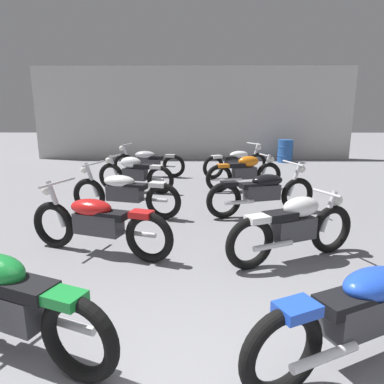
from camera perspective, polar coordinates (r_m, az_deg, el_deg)
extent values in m
cube|color=#BCBAB7|center=(13.98, 0.26, 12.91)|extent=(12.61, 0.24, 3.60)
torus|color=black|center=(2.75, -18.28, -22.23)|extent=(0.66, 0.36, 0.67)
cube|color=#38383D|center=(3.11, -27.93, -16.52)|extent=(0.62, 0.44, 0.28)
cube|color=black|center=(2.87, -25.47, -14.34)|extent=(0.46, 0.37, 0.10)
cube|color=#197F33|center=(2.65, -20.48, -16.20)|extent=(0.33, 0.29, 0.08)
cylinder|color=silver|center=(2.98, -20.40, -19.78)|extent=(0.54, 0.27, 0.07)
torus|color=black|center=(5.25, -22.05, -5.08)|extent=(0.67, 0.32, 0.67)
torus|color=black|center=(4.43, -7.14, -7.51)|extent=(0.67, 0.32, 0.67)
cylinder|color=silver|center=(5.11, -21.67, -1.90)|extent=(0.28, 0.15, 0.66)
cube|color=#38383D|center=(4.77, -15.31, -5.11)|extent=(0.70, 0.44, 0.28)
ellipsoid|color=red|center=(4.76, -16.47, -2.45)|extent=(0.67, 0.50, 0.22)
cube|color=black|center=(4.61, -13.16, -3.80)|extent=(0.46, 0.36, 0.10)
cube|color=red|center=(4.38, -8.43, -3.66)|extent=(0.33, 0.28, 0.08)
cylinder|color=silver|center=(5.00, -21.45, 1.46)|extent=(0.25, 0.65, 0.04)
sphere|color=white|center=(5.16, -23.03, 0.29)|extent=(0.14, 0.14, 0.14)
cylinder|color=silver|center=(4.66, -9.20, -6.80)|extent=(0.54, 0.24, 0.07)
torus|color=black|center=(6.79, -16.75, -0.60)|extent=(0.68, 0.28, 0.67)
torus|color=black|center=(6.13, -4.81, -1.54)|extent=(0.68, 0.28, 0.67)
cylinder|color=silver|center=(6.69, -16.35, 1.93)|extent=(0.28, 0.14, 0.66)
cube|color=#38383D|center=(6.40, -11.13, -0.19)|extent=(0.70, 0.41, 0.28)
ellipsoid|color=white|center=(6.40, -12.01, 1.79)|extent=(0.66, 0.47, 0.22)
cube|color=black|center=(6.28, -9.39, 0.93)|extent=(0.45, 0.34, 0.10)
cube|color=white|center=(6.10, -5.74, 1.25)|extent=(0.32, 0.27, 0.08)
cylinder|color=silver|center=(6.60, -16.08, 4.55)|extent=(0.21, 0.67, 0.04)
sphere|color=white|center=(6.73, -17.47, 3.57)|extent=(0.14, 0.14, 0.14)
cylinder|color=silver|center=(6.34, -6.51, -1.26)|extent=(0.55, 0.21, 0.07)
torus|color=black|center=(8.63, -13.29, 2.50)|extent=(0.67, 0.30, 0.67)
torus|color=black|center=(8.05, -5.30, 2.04)|extent=(0.67, 0.30, 0.67)
cylinder|color=silver|center=(8.55, -12.92, 4.19)|extent=(0.25, 0.14, 0.56)
cube|color=#38383D|center=(8.30, -9.46, 2.96)|extent=(0.62, 0.40, 0.28)
ellipsoid|color=white|center=(8.30, -10.15, 4.89)|extent=(0.58, 0.42, 0.26)
cube|color=black|center=(8.17, -8.13, 4.27)|extent=(0.45, 0.35, 0.10)
cube|color=white|center=(8.04, -6.00, 4.18)|extent=(0.33, 0.27, 0.08)
cylinder|color=silver|center=(8.48, -12.66, 5.91)|extent=(0.18, 0.47, 0.04)
sphere|color=white|center=(8.60, -13.78, 5.14)|extent=(0.14, 0.14, 0.14)
cylinder|color=silver|center=(8.27, -6.55, 2.17)|extent=(0.55, 0.23, 0.07)
torus|color=black|center=(10.43, -11.20, 4.43)|extent=(0.68, 0.20, 0.67)
torus|color=black|center=(10.04, -3.06, 4.33)|extent=(0.68, 0.20, 0.67)
cylinder|color=silver|center=(10.36, -10.86, 6.12)|extent=(0.28, 0.11, 0.66)
cube|color=#38383D|center=(10.19, -7.23, 4.95)|extent=(0.69, 0.32, 0.28)
ellipsoid|color=#B7B7BC|center=(10.19, -7.81, 6.17)|extent=(0.64, 0.40, 0.22)
cube|color=black|center=(10.12, -6.04, 5.72)|extent=(0.43, 0.29, 0.10)
cube|color=#B7B7BC|center=(10.02, -3.65, 6.03)|extent=(0.30, 0.24, 0.08)
cylinder|color=silver|center=(10.31, -10.62, 7.83)|extent=(0.13, 0.68, 0.04)
sphere|color=white|center=(10.39, -11.64, 7.16)|extent=(0.14, 0.14, 0.14)
cylinder|color=silver|center=(10.22, -4.30, 4.35)|extent=(0.55, 0.14, 0.07)
torus|color=black|center=(2.59, 14.77, -24.47)|extent=(0.65, 0.38, 0.67)
cube|color=#38383D|center=(3.00, 26.64, -17.53)|extent=(0.70, 0.50, 0.28)
ellipsoid|color=blue|center=(2.97, 28.35, -13.23)|extent=(0.68, 0.54, 0.22)
cube|color=black|center=(2.78, 23.96, -16.47)|extent=(0.46, 0.39, 0.10)
cube|color=blue|center=(2.48, 17.09, -18.14)|extent=(0.34, 0.30, 0.08)
cylinder|color=silver|center=(2.67, 21.24, -24.23)|extent=(0.53, 0.29, 0.07)
torus|color=black|center=(5.06, 22.15, -5.76)|extent=(0.66, 0.37, 0.67)
torus|color=black|center=(4.27, 9.61, -8.44)|extent=(0.66, 0.37, 0.67)
cylinder|color=silver|center=(4.93, 21.75, -3.05)|extent=(0.25, 0.16, 0.56)
cube|color=#38383D|center=(4.60, 16.52, -5.86)|extent=(0.62, 0.45, 0.28)
ellipsoid|color=white|center=(4.58, 17.71, -2.35)|extent=(0.59, 0.47, 0.26)
cube|color=black|center=(4.41, 14.48, -3.84)|extent=(0.46, 0.38, 0.10)
cube|color=white|center=(4.22, 10.92, -4.42)|extent=(0.34, 0.30, 0.08)
cylinder|color=silver|center=(4.83, 21.51, -0.17)|extent=(0.23, 0.45, 0.04)
sphere|color=white|center=(4.99, 23.03, -1.30)|extent=(0.14, 0.14, 0.14)
cylinder|color=silver|center=(4.31, 13.37, -8.68)|extent=(0.53, 0.29, 0.07)
torus|color=black|center=(6.87, 17.10, -0.47)|extent=(0.67, 0.29, 0.67)
torus|color=black|center=(6.20, 5.33, -1.39)|extent=(0.67, 0.29, 0.67)
cylinder|color=silver|center=(6.76, 16.71, 2.03)|extent=(0.28, 0.14, 0.66)
cube|color=#38383D|center=(6.48, 11.56, -0.05)|extent=(0.70, 0.41, 0.28)
ellipsoid|color=black|center=(6.48, 12.44, 1.90)|extent=(0.67, 0.47, 0.22)
cube|color=black|center=(6.35, 9.85, 1.05)|extent=(0.45, 0.34, 0.10)
cube|color=black|center=(6.17, 6.26, 1.38)|extent=(0.32, 0.27, 0.08)
cylinder|color=silver|center=(6.68, 16.45, 4.62)|extent=(0.22, 0.66, 0.04)
sphere|color=white|center=(6.81, 17.81, 3.65)|extent=(0.14, 0.14, 0.14)
cylinder|color=silver|center=(6.18, 7.92, -1.70)|extent=(0.55, 0.22, 0.07)
torus|color=black|center=(8.74, 12.60, 2.67)|extent=(0.68, 0.29, 0.67)
torus|color=black|center=(8.22, 4.52, 2.29)|extent=(0.68, 0.29, 0.67)
cylinder|color=silver|center=(8.66, 12.21, 4.34)|extent=(0.25, 0.13, 0.56)
cube|color=#38383D|center=(8.44, 8.71, 3.16)|extent=(0.62, 0.38, 0.28)
ellipsoid|color=orange|center=(8.44, 9.40, 5.05)|extent=(0.58, 0.41, 0.26)
cube|color=black|center=(8.32, 7.36, 4.45)|extent=(0.45, 0.34, 0.10)
cube|color=orange|center=(8.20, 5.22, 4.38)|extent=(0.32, 0.27, 0.08)
cylinder|color=silver|center=(8.59, 11.94, 6.04)|extent=(0.16, 0.47, 0.04)
sphere|color=white|center=(8.70, 13.08, 5.27)|extent=(0.14, 0.14, 0.14)
cylinder|color=silver|center=(8.19, 6.47, 2.06)|extent=(0.55, 0.21, 0.07)
torus|color=black|center=(10.62, 10.73, 4.61)|extent=(0.65, 0.39, 0.67)
torus|color=black|center=(9.83, 3.58, 4.13)|extent=(0.65, 0.39, 0.67)
cylinder|color=silver|center=(10.54, 10.44, 6.25)|extent=(0.28, 0.18, 0.66)
cube|color=#38383D|center=(10.19, 7.31, 4.94)|extent=(0.70, 0.50, 0.28)
ellipsoid|color=white|center=(10.22, 7.82, 6.19)|extent=(0.68, 0.55, 0.22)
cube|color=black|center=(10.06, 6.26, 5.66)|extent=(0.46, 0.39, 0.10)
cube|color=white|center=(9.84, 4.12, 5.89)|extent=(0.34, 0.30, 0.08)
cylinder|color=silver|center=(10.47, 10.24, 7.93)|extent=(0.32, 0.63, 0.04)
sphere|color=white|center=(10.60, 11.11, 7.30)|extent=(0.14, 0.14, 0.14)
cylinder|color=silver|center=(9.84, 5.22, 3.99)|extent=(0.53, 0.30, 0.07)
cylinder|color=#23519E|center=(13.55, 15.26, 6.60)|extent=(0.56, 0.56, 0.85)
torus|color=#23519E|center=(13.53, 15.30, 7.32)|extent=(0.59, 0.59, 0.03)
torus|color=#23519E|center=(13.57, 15.22, 5.89)|extent=(0.59, 0.59, 0.03)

